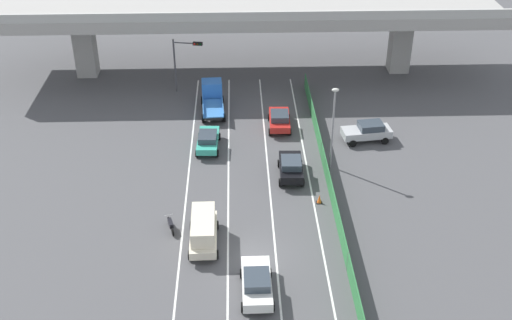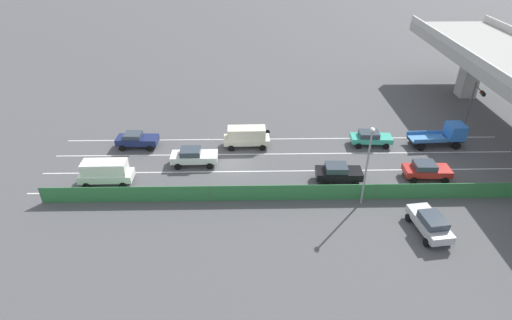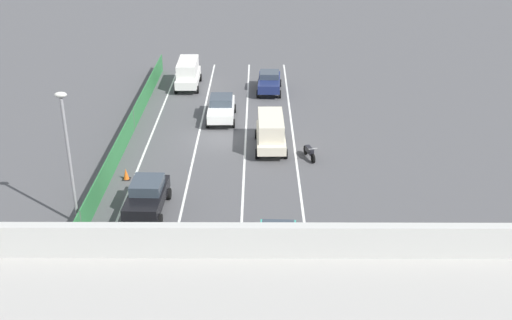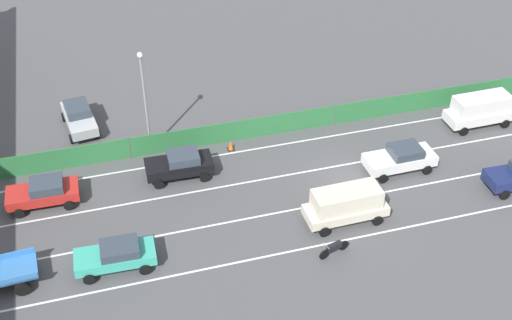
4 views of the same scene
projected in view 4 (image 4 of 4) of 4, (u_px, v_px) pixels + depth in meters
name	position (u px, v px, depth m)	size (l,w,h in m)	color
ground_plane	(348.00, 181.00, 41.91)	(300.00, 300.00, 0.00)	#4C4C4F
lane_line_left_edge	(288.00, 252.00, 36.87)	(0.14, 47.25, 0.01)	silver
lane_line_mid_left	(270.00, 214.00, 39.40)	(0.14, 47.25, 0.01)	silver
lane_line_mid_right	(255.00, 181.00, 41.93)	(0.14, 47.25, 0.01)	silver
lane_line_right_edge	(242.00, 151.00, 44.45)	(0.14, 47.25, 0.01)	silver
green_fence	(236.00, 131.00, 45.04)	(0.10, 43.35, 1.54)	#2D753D
car_hatchback_white	(401.00, 158.00, 42.31)	(2.10, 4.55, 1.71)	silver
car_sedan_black	(180.00, 164.00, 41.77)	(2.16, 4.28, 1.73)	black
car_sedan_red	(44.00, 192.00, 39.65)	(2.16, 4.27, 1.64)	red
car_van_cream	(346.00, 204.00, 38.25)	(2.11, 4.85, 2.20)	beige
car_taxi_teal	(116.00, 255.00, 35.47)	(2.12, 4.37, 1.55)	teal
car_van_white	(480.00, 109.00, 46.25)	(2.03, 4.85, 2.31)	silver
motorcycle	(334.00, 248.00, 36.48)	(0.76, 1.90, 0.93)	black
parked_wagon_silver	(79.00, 117.00, 46.11)	(4.54, 2.46, 1.74)	#B2B5B7
street_lamp	(144.00, 93.00, 42.03)	(0.60, 0.36, 7.23)	gray
traffic_cone	(231.00, 145.00, 44.44)	(0.47, 0.47, 0.70)	orange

